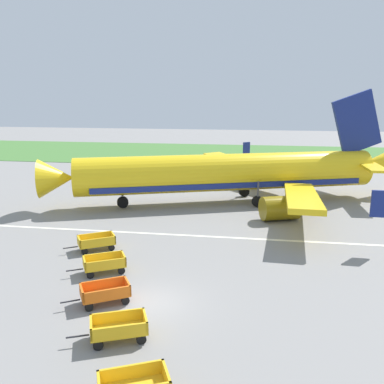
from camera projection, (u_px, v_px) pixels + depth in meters
The scene contains 8 objects.
ground_plane at pixel (152, 303), 22.06m from camera, with size 220.00×220.00×0.00m, color gray.
grass_strip at pixel (228, 154), 76.74m from camera, with size 220.00×28.00×0.06m, color #477A38.
apron_stripe at pixel (187, 235), 32.62m from camera, with size 120.00×0.36×0.01m, color silver.
airplane at pixel (237, 173), 41.96m from camera, with size 36.55×29.74×11.34m.
baggage_cart_second_in_row at pixel (118, 328), 18.66m from camera, with size 3.56×2.25×1.07m.
baggage_cart_third_in_row at pixel (105, 292), 21.98m from camera, with size 3.44×2.47×1.07m.
baggage_cart_fourth_in_row at pixel (104, 264), 25.72m from camera, with size 3.47×2.43×1.07m.
baggage_cart_far_end at pixel (96, 242), 29.48m from camera, with size 3.41×2.50×1.07m.
Camera 1 is at (5.20, -19.53, 10.84)m, focal length 38.93 mm.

